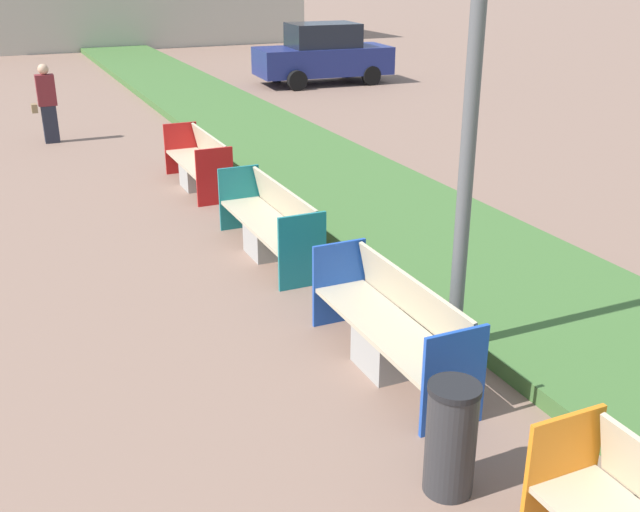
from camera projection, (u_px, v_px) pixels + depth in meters
planter_grass_strip at (373, 201)px, 12.15m from camera, size 2.80×120.00×0.18m
bench_blue_frame at (392, 333)px, 7.27m from camera, size 0.65×2.27×0.94m
bench_teal_frame at (271, 228)px, 10.09m from camera, size 0.65×2.42×0.94m
bench_red_frame at (199, 167)px, 13.05m from camera, size 0.65×2.19×0.94m
litter_bin at (451, 438)px, 5.55m from camera, size 0.40×0.40×0.91m
pedestrian_walking at (47, 103)px, 16.03m from camera, size 0.53×0.24×1.68m
parked_car_distant at (323, 54)px, 23.55m from camera, size 4.31×2.05×1.86m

